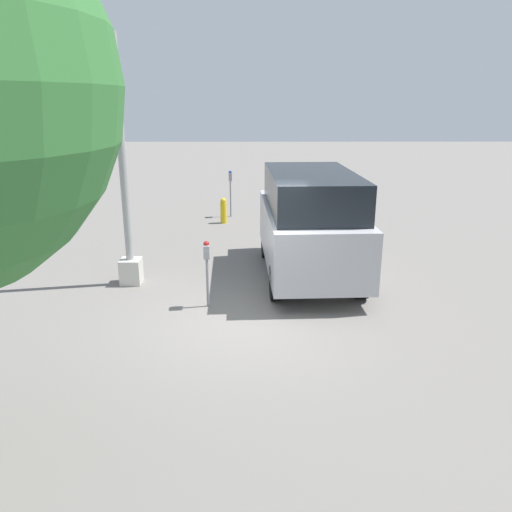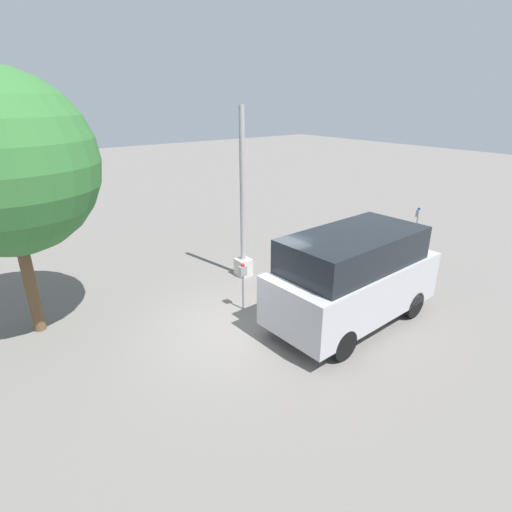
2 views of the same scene
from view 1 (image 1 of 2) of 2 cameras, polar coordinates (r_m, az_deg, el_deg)
The scene contains 6 objects.
ground_plane at distance 9.18m, azimuth -1.65°, elevation -7.42°, with size 80.00×80.00×0.00m, color slate.
parking_meter_near at distance 9.50m, azimuth -5.65°, elevation -0.30°, with size 0.21×0.12×1.32m.
parking_meter_far at distance 17.04m, azimuth -2.95°, elevation 8.33°, with size 0.21×0.12×1.57m.
lamp_post at distance 10.87m, azimuth -14.60°, elevation 5.01°, with size 0.44×0.44×5.10m.
parked_van at distance 11.15m, azimuth 6.18°, elevation 3.90°, with size 4.60×2.15×2.38m.
fire_hydrant at distance 16.27m, azimuth -3.74°, elevation 5.21°, with size 0.21×0.21×0.83m.
Camera 1 is at (-8.32, -0.21, 3.87)m, focal length 35.00 mm.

